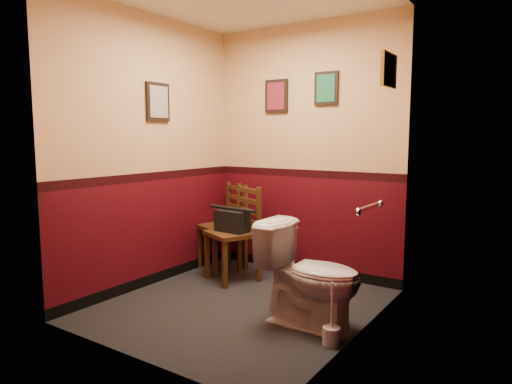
# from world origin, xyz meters

# --- Properties ---
(floor) EXTENTS (2.20, 2.40, 0.00)m
(floor) POSITION_xyz_m (0.00, 0.00, 0.00)
(floor) COLOR black
(floor) RESTS_ON ground
(wall_back) EXTENTS (2.20, 0.00, 2.70)m
(wall_back) POSITION_xyz_m (0.00, 1.20, 1.35)
(wall_back) COLOR #42070F
(wall_back) RESTS_ON ground
(wall_front) EXTENTS (2.20, 0.00, 2.70)m
(wall_front) POSITION_xyz_m (0.00, -1.20, 1.35)
(wall_front) COLOR #42070F
(wall_front) RESTS_ON ground
(wall_left) EXTENTS (0.00, 2.40, 2.70)m
(wall_left) POSITION_xyz_m (-1.10, 0.00, 1.35)
(wall_left) COLOR #42070F
(wall_left) RESTS_ON ground
(wall_right) EXTENTS (0.00, 2.40, 2.70)m
(wall_right) POSITION_xyz_m (1.10, 0.00, 1.35)
(wall_right) COLOR #42070F
(wall_right) RESTS_ON ground
(grab_bar) EXTENTS (0.05, 0.56, 0.06)m
(grab_bar) POSITION_xyz_m (1.07, 0.25, 0.95)
(grab_bar) COLOR silver
(grab_bar) RESTS_ON wall_right
(framed_print_back_a) EXTENTS (0.28, 0.04, 0.36)m
(framed_print_back_a) POSITION_xyz_m (-0.35, 1.18, 1.95)
(framed_print_back_a) COLOR black
(framed_print_back_a) RESTS_ON wall_back
(framed_print_back_b) EXTENTS (0.26, 0.04, 0.34)m
(framed_print_back_b) POSITION_xyz_m (0.25, 1.18, 2.00)
(framed_print_back_b) COLOR black
(framed_print_back_b) RESTS_ON wall_back
(framed_print_left) EXTENTS (0.04, 0.30, 0.38)m
(framed_print_left) POSITION_xyz_m (-1.08, 0.10, 1.85)
(framed_print_left) COLOR black
(framed_print_left) RESTS_ON wall_left
(framed_print_right) EXTENTS (0.04, 0.34, 0.28)m
(framed_print_right) POSITION_xyz_m (1.08, 0.60, 2.05)
(framed_print_right) COLOR olive
(framed_print_right) RESTS_ON wall_right
(toilet) EXTENTS (0.84, 0.48, 0.82)m
(toilet) POSITION_xyz_m (0.72, -0.05, 0.41)
(toilet) COLOR white
(toilet) RESTS_ON floor
(toilet_brush) EXTENTS (0.13, 0.13, 0.47)m
(toilet_brush) POSITION_xyz_m (1.00, -0.27, 0.08)
(toilet_brush) COLOR silver
(toilet_brush) RESTS_ON floor
(chair_left) EXTENTS (0.59, 0.59, 0.97)m
(chair_left) POSITION_xyz_m (-0.83, 0.86, 0.49)
(chair_left) COLOR #3F2813
(chair_left) RESTS_ON floor
(chair_right) EXTENTS (0.61, 0.61, 0.99)m
(chair_right) POSITION_xyz_m (-0.48, 0.59, 0.50)
(chair_right) COLOR #3F2813
(chair_right) RESTS_ON floor
(handbag) EXTENTS (0.37, 0.21, 0.26)m
(handbag) POSITION_xyz_m (-0.50, 0.55, 0.63)
(handbag) COLOR black
(handbag) RESTS_ON chair_right
(tp_stack) EXTENTS (0.25, 0.15, 0.43)m
(tp_stack) POSITION_xyz_m (-0.05, 0.97, 0.18)
(tp_stack) COLOR silver
(tp_stack) RESTS_ON floor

